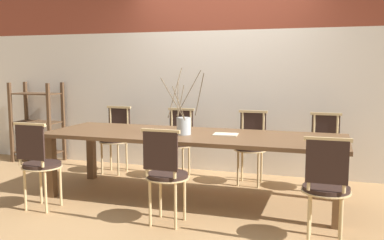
{
  "coord_description": "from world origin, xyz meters",
  "views": [
    {
      "loc": [
        1.42,
        -4.33,
        1.44
      ],
      "look_at": [
        0.0,
        0.0,
        0.87
      ],
      "focal_mm": 40.0,
      "sensor_mm": 36.0,
      "label": 1
    }
  ],
  "objects": [
    {
      "name": "chair_far_leftend",
      "position": [
        -1.37,
        0.82,
        0.5
      ],
      "size": [
        0.4,
        0.4,
        0.9
      ],
      "rotation": [
        0.0,
        0.0,
        3.14
      ],
      "color": "black",
      "rests_on": "ground_plane"
    },
    {
      "name": "chair_far_right",
      "position": [
        1.36,
        0.82,
        0.5
      ],
      "size": [
        0.4,
        0.4,
        0.9
      ],
      "rotation": [
        0.0,
        0.0,
        3.14
      ],
      "color": "black",
      "rests_on": "ground_plane"
    },
    {
      "name": "book_stack",
      "position": [
        0.36,
        0.04,
        0.73
      ],
      "size": [
        0.26,
        0.21,
        0.01
      ],
      "color": "beige",
      "rests_on": "dining_table"
    },
    {
      "name": "ground_plane",
      "position": [
        0.0,
        0.0,
        0.0
      ],
      "size": [
        16.0,
        16.0,
        0.0
      ],
      "primitive_type": "plane",
      "color": "#A87F51"
    },
    {
      "name": "vase_centerpiece",
      "position": [
        -0.07,
        -0.07,
        0.83
      ],
      "size": [
        0.47,
        0.47,
        0.71
      ],
      "color": "#B2BCC1",
      "rests_on": "dining_table"
    },
    {
      "name": "chair_near_center",
      "position": [
        1.4,
        -0.82,
        0.5
      ],
      "size": [
        0.4,
        0.4,
        0.9
      ],
      "color": "black",
      "rests_on": "ground_plane"
    },
    {
      "name": "shelving_rack",
      "position": [
        -2.83,
        1.07,
        0.6
      ],
      "size": [
        0.73,
        0.39,
        1.21
      ],
      "color": "#513823",
      "rests_on": "ground_plane"
    },
    {
      "name": "chair_near_leftend",
      "position": [
        -1.35,
        -0.82,
        0.5
      ],
      "size": [
        0.4,
        0.4,
        0.9
      ],
      "color": "black",
      "rests_on": "ground_plane"
    },
    {
      "name": "chair_near_left",
      "position": [
        0.02,
        -0.82,
        0.5
      ],
      "size": [
        0.4,
        0.4,
        0.9
      ],
      "color": "black",
      "rests_on": "ground_plane"
    },
    {
      "name": "wall_rear",
      "position": [
        0.0,
        1.34,
        1.6
      ],
      "size": [
        12.0,
        0.06,
        3.2
      ],
      "color": "silver",
      "rests_on": "ground_plane"
    },
    {
      "name": "dining_table",
      "position": [
        0.0,
        0.0,
        0.65
      ],
      "size": [
        3.22,
        1.04,
        0.72
      ],
      "color": "brown",
      "rests_on": "ground_plane"
    },
    {
      "name": "chair_far_left",
      "position": [
        -0.46,
        0.82,
        0.5
      ],
      "size": [
        0.4,
        0.4,
        0.9
      ],
      "rotation": [
        0.0,
        0.0,
        3.14
      ],
      "color": "black",
      "rests_on": "ground_plane"
    },
    {
      "name": "chair_far_center",
      "position": [
        0.5,
        0.82,
        0.5
      ],
      "size": [
        0.4,
        0.4,
        0.9
      ],
      "rotation": [
        0.0,
        0.0,
        3.14
      ],
      "color": "black",
      "rests_on": "ground_plane"
    }
  ]
}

